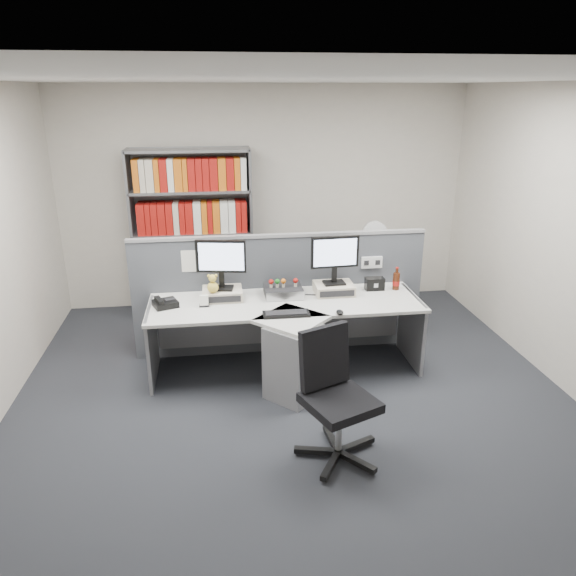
{
  "coord_description": "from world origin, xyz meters",
  "views": [
    {
      "loc": [
        -0.63,
        -3.96,
        2.63
      ],
      "look_at": [
        0.0,
        0.65,
        0.92
      ],
      "focal_mm": 33.83,
      "sensor_mm": 36.0,
      "label": 1
    }
  ],
  "objects": [
    {
      "name": "partition",
      "position": [
        0.0,
        1.25,
        0.65
      ],
      "size": [
        3.0,
        0.08,
        1.27
      ],
      "color": "#4D5058",
      "rests_on": "ground"
    },
    {
      "name": "room_shell",
      "position": [
        0.0,
        0.0,
        1.79
      ],
      "size": [
        5.04,
        5.54,
        2.72
      ],
      "color": "beige",
      "rests_on": "ground"
    },
    {
      "name": "desktop_pc",
      "position": [
        -0.0,
        0.98,
        0.77
      ],
      "size": [
        0.36,
        0.32,
        0.1
      ],
      "color": "black",
      "rests_on": "desk"
    },
    {
      "name": "filing_cabinet",
      "position": [
        1.2,
        1.99,
        0.35
      ],
      "size": [
        0.45,
        0.61,
        0.7
      ],
      "color": "slate",
      "rests_on": "ground"
    },
    {
      "name": "monitor_right",
      "position": [
        0.5,
        0.98,
        1.11
      ],
      "size": [
        0.47,
        0.16,
        0.48
      ],
      "color": "black",
      "rests_on": "monitor_riser_right"
    },
    {
      "name": "figurines",
      "position": [
        -0.02,
        0.97,
        0.87
      ],
      "size": [
        0.29,
        0.05,
        0.09
      ],
      "color": "beige",
      "rests_on": "desktop_pc"
    },
    {
      "name": "desk_fan",
      "position": [
        1.2,
        1.99,
        1.01
      ],
      "size": [
        0.29,
        0.18,
        0.5
      ],
      "color": "white",
      "rests_on": "filing_cabinet"
    },
    {
      "name": "desk_phone",
      "position": [
        -1.13,
        0.85,
        0.75
      ],
      "size": [
        0.26,
        0.25,
        0.09
      ],
      "color": "black",
      "rests_on": "desk"
    },
    {
      "name": "cola_bottle",
      "position": [
        1.15,
        1.0,
        0.81
      ],
      "size": [
        0.07,
        0.07,
        0.24
      ],
      "color": "#3F190A",
      "rests_on": "desk"
    },
    {
      "name": "shelving_unit",
      "position": [
        -0.9,
        2.44,
        0.98
      ],
      "size": [
        1.41,
        0.4,
        2.0
      ],
      "color": "slate",
      "rests_on": "ground"
    },
    {
      "name": "ground",
      "position": [
        0.0,
        0.0,
        0.0
      ],
      "size": [
        5.5,
        5.5,
        0.0
      ],
      "primitive_type": "plane",
      "color": "#2D2F35",
      "rests_on": "ground"
    },
    {
      "name": "speaker",
      "position": [
        0.93,
        1.03,
        0.78
      ],
      "size": [
        0.19,
        0.1,
        0.13
      ],
      "primitive_type": "cube",
      "color": "black",
      "rests_on": "desk"
    },
    {
      "name": "monitor_riser_left",
      "position": [
        -0.6,
        0.98,
        0.77
      ],
      "size": [
        0.38,
        0.31,
        0.1
      ],
      "color": "beige",
      "rests_on": "desk"
    },
    {
      "name": "monitor_left",
      "position": [
        -0.59,
        0.98,
        1.11
      ],
      "size": [
        0.47,
        0.19,
        0.48
      ],
      "color": "black",
      "rests_on": "monitor_riser_left"
    },
    {
      "name": "plush_toy",
      "position": [
        -0.68,
        0.89,
        0.9
      ],
      "size": [
        0.11,
        0.11,
        0.18
      ],
      "color": "gold",
      "rests_on": "monitor_riser_left"
    },
    {
      "name": "keyboard",
      "position": [
        -0.04,
        0.49,
        0.73
      ],
      "size": [
        0.42,
        0.16,
        0.03
      ],
      "color": "black",
      "rests_on": "desk"
    },
    {
      "name": "office_chair",
      "position": [
        0.18,
        -0.55,
        0.52
      ],
      "size": [
        0.65,
        0.64,
        0.98
      ],
      "color": "silver",
      "rests_on": "ground"
    },
    {
      "name": "desk",
      "position": [
        0.0,
        0.6,
        0.46
      ],
      "size": [
        2.6,
        1.2,
        0.72
      ],
      "color": "silver",
      "rests_on": "ground"
    },
    {
      "name": "monitor_riser_right",
      "position": [
        0.5,
        0.98,
        0.77
      ],
      "size": [
        0.38,
        0.31,
        0.1
      ],
      "color": "beige",
      "rests_on": "desk"
    },
    {
      "name": "desk_calendar",
      "position": [
        -0.77,
        0.81,
        0.77
      ],
      "size": [
        0.09,
        0.07,
        0.11
      ],
      "color": "black",
      "rests_on": "desk"
    },
    {
      "name": "mouse",
      "position": [
        0.44,
        0.45,
        0.74
      ],
      "size": [
        0.06,
        0.1,
        0.04
      ],
      "primitive_type": "ellipsoid",
      "color": "black",
      "rests_on": "desk"
    }
  ]
}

